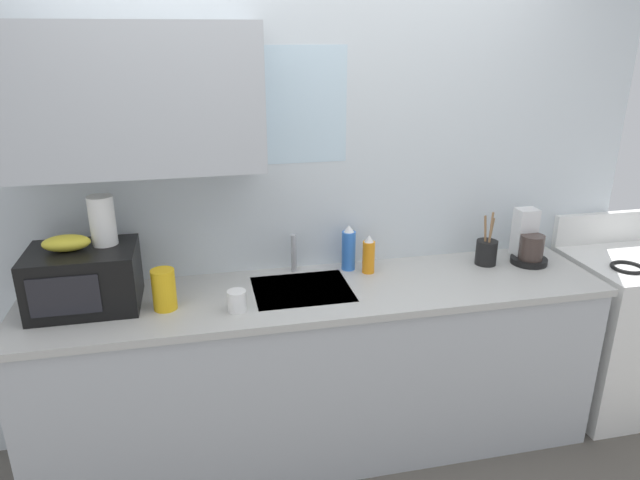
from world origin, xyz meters
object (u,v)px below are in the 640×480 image
Objects in this scene: stove_range at (618,332)px; microwave at (84,278)px; banana_bunch at (66,243)px; mug_white at (237,301)px; coffee_maker at (528,243)px; dish_soap_bottle_blue at (349,249)px; utensil_crock at (486,251)px; paper_towel_roll at (102,220)px; cereal_canister at (164,289)px; dish_soap_bottle_orange at (369,255)px.

stove_range is 2.35× the size of microwave.
banana_bunch is 2.11× the size of mug_white.
coffee_maker is 1.17× the size of dish_soap_bottle_blue.
utensil_crock is at bearing 1.97° from banana_bunch.
cereal_canister is (0.24, -0.15, -0.29)m from paper_towel_roll.
banana_bunch is (-2.84, 0.05, 0.75)m from stove_range.
mug_white is at bearing -157.36° from dish_soap_bottle_orange.
cereal_canister is (-0.91, -0.26, -0.02)m from dish_soap_bottle_blue.
coffee_maker is 1.40× the size of dish_soap_bottle_orange.
coffee_maker reaches higher than dish_soap_bottle_orange.
dish_soap_bottle_blue reaches higher than cereal_canister.
dish_soap_bottle_blue is 0.70m from mug_white.
banana_bunch reaches higher than stove_range.
utensil_crock is (0.73, -0.09, -0.04)m from dish_soap_bottle_blue.
paper_towel_roll is 1.19× the size of cereal_canister.
mug_white is at bearing -170.93° from coffee_maker.
utensil_crock reaches higher than stove_range.
banana_bunch is at bearing -178.03° from utensil_crock.
dish_soap_bottle_orange is (0.09, -0.06, -0.02)m from dish_soap_bottle_blue.
coffee_maker is 0.87m from dish_soap_bottle_orange.
microwave is 0.27m from paper_towel_roll.
banana_bunch is 1.32m from dish_soap_bottle_blue.
banana_bunch reaches higher than mug_white.
dish_soap_bottle_blue is at bearing 5.48° from paper_towel_roll.
dish_soap_bottle_orange is at bearing 4.21° from microwave.
coffee_maker is (2.21, 0.06, -0.03)m from microwave.
stove_range is 5.84× the size of cereal_canister.
stove_range is 3.86× the size of coffee_maker.
cereal_canister is at bearing -32.01° from paper_towel_roll.
microwave is 0.18m from banana_bunch.
utensil_crock is at bearing -7.11° from dish_soap_bottle_blue.
paper_towel_roll reaches higher than dish_soap_bottle_orange.
utensil_crock is (1.33, 0.26, 0.02)m from mug_white.
microwave is 1.34m from dish_soap_bottle_orange.
coffee_maker is 1.51× the size of cereal_canister.
dish_soap_bottle_orange is (1.34, 0.10, -0.04)m from microwave.
cereal_canister reaches higher than stove_range.
dish_soap_bottle_blue is at bearing 15.98° from cereal_canister.
paper_towel_roll is 1.27m from dish_soap_bottle_orange.
microwave is 1.98m from utensil_crock.
paper_towel_roll reaches higher than cereal_canister.
cereal_canister is at bearing -178.75° from stove_range.
mug_white is at bearing -176.16° from stove_range.
dish_soap_bottle_orange is 0.75m from mug_white.
banana_bunch is 2.04m from utensil_crock.
coffee_maker reaches higher than dish_soap_bottle_blue.
paper_towel_roll is at bearing 177.94° from stove_range.
cereal_canister is at bearing -175.15° from coffee_maker.
dish_soap_bottle_blue reaches higher than mug_white.
dish_soap_bottle_orange is 1.09× the size of cereal_canister.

